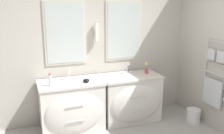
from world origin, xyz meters
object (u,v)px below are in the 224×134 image
object	(u,v)px
vanity_left	(72,106)
toiletry_bottle	(50,80)
vanity_right	(131,98)
flower_vase	(146,68)
amenity_bowl	(86,81)
waste_bin	(193,115)

from	to	relation	value
vanity_left	toiletry_bottle	bearing A→B (deg)	-169.63
vanity_right	flower_vase	xyz separation A→B (m)	(0.33, 0.06, 0.50)
vanity_left	vanity_right	bearing A→B (deg)	0.00
vanity_left	vanity_right	distance (m)	1.06
vanity_right	amenity_bowl	distance (m)	0.94
vanity_right	vanity_left	bearing A→B (deg)	180.00
vanity_left	flower_vase	world-z (taller)	flower_vase
vanity_left	vanity_right	world-z (taller)	same
vanity_right	flower_vase	size ratio (longest dim) A/B	4.89
flower_vase	vanity_right	bearing A→B (deg)	-170.06
vanity_left	toiletry_bottle	size ratio (longest dim) A/B	5.37
vanity_right	amenity_bowl	xyz separation A→B (m)	(-0.83, -0.08, 0.44)
vanity_right	toiletry_bottle	world-z (taller)	toiletry_bottle
amenity_bowl	vanity_left	bearing A→B (deg)	159.96
amenity_bowl	waste_bin	world-z (taller)	amenity_bowl
vanity_right	amenity_bowl	world-z (taller)	amenity_bowl
vanity_left	vanity_right	size ratio (longest dim) A/B	1.00
vanity_right	flower_vase	distance (m)	0.60
vanity_left	waste_bin	world-z (taller)	vanity_left
toiletry_bottle	flower_vase	bearing A→B (deg)	3.91
vanity_left	flower_vase	xyz separation A→B (m)	(1.39, 0.06, 0.50)
vanity_right	toiletry_bottle	distance (m)	1.48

